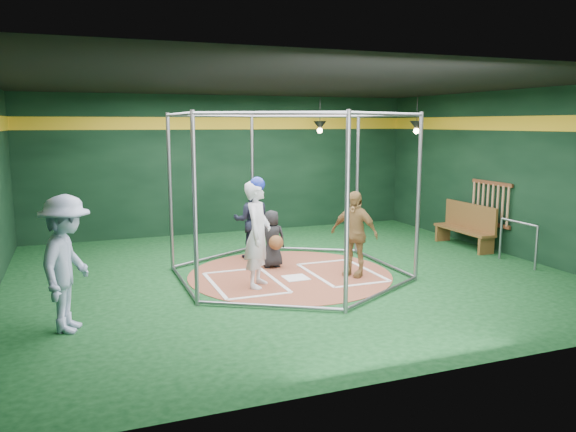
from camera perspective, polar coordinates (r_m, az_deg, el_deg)
name	(u,v)px	position (r m, az deg, el deg)	size (l,w,h in m)	color
room_shell	(290,181)	(10.25, 0.18, 3.53)	(10.10, 9.10, 3.53)	#0B3414
clay_disc	(290,274)	(10.57, 0.19, -5.95)	(3.80, 3.80, 0.01)	brown
home_plate	(296,278)	(10.29, 0.80, -6.29)	(0.43, 0.43, 0.01)	white
batter_box_left	(245,282)	(10.04, -4.39, -6.73)	(1.17, 1.77, 0.01)	white
batter_box_right	(341,272)	(10.71, 5.45, -5.71)	(1.17, 1.77, 0.01)	white
batting_cage	(290,195)	(10.27, 0.20, 2.12)	(4.05, 4.67, 3.00)	gray
bat_rack	(490,203)	(13.23, 19.86, 1.23)	(0.07, 1.25, 0.98)	brown
pendant_lamp_near	(320,126)	(14.36, 3.25, 9.15)	(0.34, 0.34, 0.90)	black
pendant_lamp_far	(417,126)	(13.83, 12.93, 8.92)	(0.34, 0.34, 0.90)	black
batter_figure	(258,233)	(9.60, -3.10, -1.71)	(0.73, 0.80, 1.90)	silver
visitor_leopard	(354,234)	(10.37, 6.73, -1.79)	(0.92, 0.39, 1.58)	tan
catcher_figure	(272,239)	(10.94, -1.62, -2.36)	(0.57, 0.58, 1.13)	black
umpire	(252,220)	(11.70, -3.71, -0.46)	(0.77, 0.60, 1.58)	black
bystander_blue	(67,264)	(8.14, -21.54, -4.54)	(1.21, 0.69, 1.87)	#A2B1D6
dugout_bench	(467,225)	(13.41, 17.70, -0.88)	(0.40, 1.72, 1.00)	brown
steel_railing	(518,236)	(12.11, 22.36, -1.86)	(0.05, 1.02, 0.88)	gray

